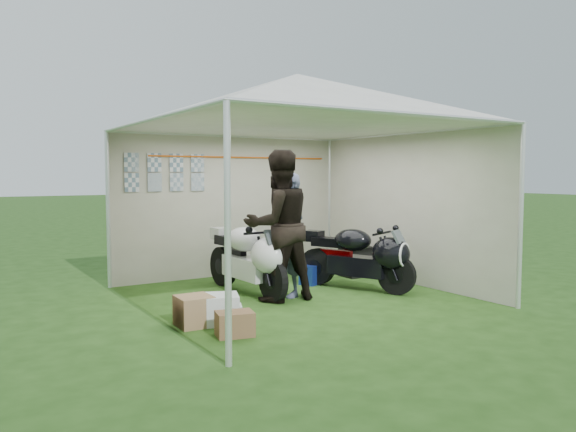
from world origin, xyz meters
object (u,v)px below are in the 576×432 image
motorcycle_black (362,255)px  crate_1 (194,311)px  person_dark_jacket (278,226)px  crate_2 (229,314)px  equipment_box (357,261)px  crate_0 (216,309)px  crate_3 (235,324)px  canopy_tent (296,106)px  person_blue_jacket (288,234)px  paddock_stand (312,274)px  motorcycle_white (250,256)px

motorcycle_black → crate_1: motorcycle_black is taller
person_dark_jacket → crate_2: (-1.08, -0.71, -0.89)m
equipment_box → crate_0: bearing=-155.2°
equipment_box → crate_1: 3.73m
crate_3 → canopy_tent: bearing=38.7°
equipment_box → crate_2: equipment_box is taller
person_blue_jacket → paddock_stand: bearing=119.2°
paddock_stand → crate_3: size_ratio=1.04×
motorcycle_white → crate_3: bearing=-125.6°
crate_2 → paddock_stand: bearing=33.7°
motorcycle_black → equipment_box: bearing=31.4°
crate_1 → crate_3: 0.62m
paddock_stand → crate_1: (-2.46, -1.28, 0.02)m
motorcycle_white → crate_2: motorcycle_white is taller
crate_0 → crate_3: 0.54m
paddock_stand → crate_1: bearing=-152.5°
crate_0 → crate_2: (0.13, -0.06, -0.06)m
person_dark_jacket → crate_3: bearing=46.0°
motorcycle_white → crate_3: motorcycle_white is taller
crate_1 → crate_3: crate_1 is taller
canopy_tent → crate_2: bearing=-151.0°
canopy_tent → motorcycle_white: 2.14m
paddock_stand → person_dark_jacket: bearing=-146.0°
person_blue_jacket → crate_2: bearing=-61.2°
motorcycle_white → paddock_stand: bearing=5.3°
motorcycle_white → paddock_stand: motorcycle_white is taller
motorcycle_white → crate_2: size_ratio=6.87×
canopy_tent → crate_0: canopy_tent is taller
crate_2 → crate_3: size_ratio=0.75×
crate_1 → crate_2: size_ratio=1.31×
paddock_stand → person_dark_jacket: person_dark_jacket is taller
equipment_box → crate_3: 3.81m
person_blue_jacket → crate_3: person_blue_jacket is taller
person_blue_jacket → crate_2: 1.75m
paddock_stand → crate_2: 2.52m
crate_1 → crate_2: (0.37, -0.12, -0.06)m
crate_0 → crate_1: 0.25m
crate_0 → crate_3: bearing=-93.6°
motorcycle_black → paddock_stand: (-0.33, 0.77, -0.36)m
crate_1 → motorcycle_white: bearing=40.7°
person_blue_jacket → equipment_box: (1.75, 0.66, -0.61)m
motorcycle_black → person_blue_jacket: 1.18m
equipment_box → crate_0: equipment_box is taller
canopy_tent → equipment_box: (1.69, 0.78, -2.33)m
person_blue_jacket → person_dark_jacket: bearing=-60.8°
canopy_tent → crate_1: size_ratio=15.19×
motorcycle_white → person_dark_jacket: 0.71m
paddock_stand → person_dark_jacket: 1.49m
crate_1 → person_blue_jacket: bearing=24.3°
motorcycle_black → crate_0: size_ratio=3.53×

